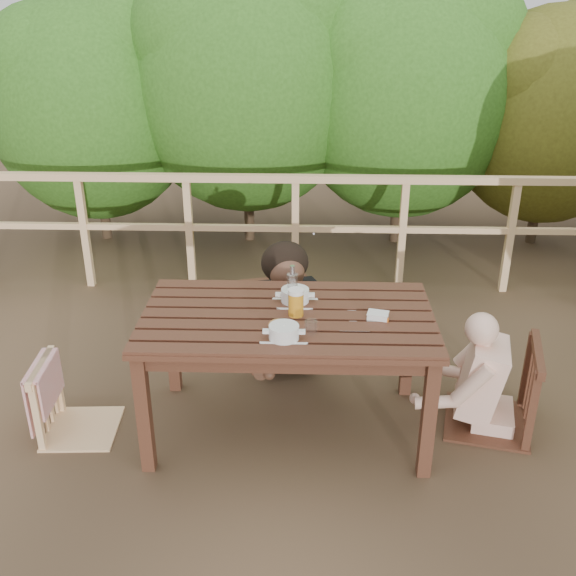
{
  "coord_description": "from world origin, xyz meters",
  "views": [
    {
      "loc": [
        0.11,
        -3.26,
        2.44
      ],
      "look_at": [
        0.0,
        0.05,
        0.9
      ],
      "focal_mm": 41.23,
      "sensor_mm": 36.0,
      "label": 1
    }
  ],
  "objects_px": {
    "table": "(288,374)",
    "tumbler": "(311,328)",
    "woman": "(280,264)",
    "soup_near": "(284,333)",
    "soup_far": "(295,296)",
    "butter_tub": "(378,317)",
    "chair_far": "(280,294)",
    "diner_right": "(504,337)",
    "bottle": "(292,287)",
    "bread_roll": "(278,325)",
    "chair_right": "(497,349)",
    "beer_glass": "(296,304)",
    "chair_left": "(74,368)"
  },
  "relations": [
    {
      "from": "bread_roll",
      "to": "chair_right",
      "type": "bearing_deg",
      "value": 11.27
    },
    {
      "from": "chair_far",
      "to": "beer_glass",
      "type": "xyz_separation_m",
      "value": [
        0.13,
        -0.86,
        0.35
      ]
    },
    {
      "from": "woman",
      "to": "tumbler",
      "type": "xyz_separation_m",
      "value": [
        0.21,
        -1.08,
        0.09
      ]
    },
    {
      "from": "chair_left",
      "to": "bread_roll",
      "type": "height_order",
      "value": "chair_left"
    },
    {
      "from": "butter_tub",
      "to": "tumbler",
      "type": "bearing_deg",
      "value": -141.2
    },
    {
      "from": "soup_far",
      "to": "beer_glass",
      "type": "bearing_deg",
      "value": -87.22
    },
    {
      "from": "chair_left",
      "to": "butter_tub",
      "type": "bearing_deg",
      "value": -92.0
    },
    {
      "from": "woman",
      "to": "bread_roll",
      "type": "height_order",
      "value": "woman"
    },
    {
      "from": "woman",
      "to": "soup_near",
      "type": "xyz_separation_m",
      "value": [
        0.07,
        -1.14,
        0.09
      ]
    },
    {
      "from": "chair_left",
      "to": "beer_glass",
      "type": "height_order",
      "value": "beer_glass"
    },
    {
      "from": "table",
      "to": "woman",
      "type": "height_order",
      "value": "woman"
    },
    {
      "from": "soup_near",
      "to": "soup_far",
      "type": "distance_m",
      "value": 0.44
    },
    {
      "from": "chair_right",
      "to": "soup_near",
      "type": "xyz_separation_m",
      "value": [
        -1.22,
        -0.36,
        0.28
      ]
    },
    {
      "from": "butter_tub",
      "to": "soup_near",
      "type": "bearing_deg",
      "value": -141.19
    },
    {
      "from": "soup_far",
      "to": "bread_roll",
      "type": "relative_size",
      "value": 2.43
    },
    {
      "from": "woman",
      "to": "soup_near",
      "type": "relative_size",
      "value": 5.3
    },
    {
      "from": "table",
      "to": "soup_far",
      "type": "bearing_deg",
      "value": 77.38
    },
    {
      "from": "bottle",
      "to": "tumbler",
      "type": "bearing_deg",
      "value": -71.71
    },
    {
      "from": "woman",
      "to": "soup_far",
      "type": "relative_size",
      "value": 5.15
    },
    {
      "from": "chair_left",
      "to": "chair_far",
      "type": "height_order",
      "value": "chair_far"
    },
    {
      "from": "table",
      "to": "beer_glass",
      "type": "relative_size",
      "value": 9.52
    },
    {
      "from": "table",
      "to": "chair_left",
      "type": "xyz_separation_m",
      "value": [
        -1.22,
        -0.07,
        0.06
      ]
    },
    {
      "from": "chair_left",
      "to": "chair_far",
      "type": "relative_size",
      "value": 0.89
    },
    {
      "from": "chair_far",
      "to": "tumbler",
      "type": "bearing_deg",
      "value": -92.58
    },
    {
      "from": "table",
      "to": "butter_tub",
      "type": "height_order",
      "value": "butter_tub"
    },
    {
      "from": "soup_far",
      "to": "bread_roll",
      "type": "bearing_deg",
      "value": -103.73
    },
    {
      "from": "chair_far",
      "to": "tumbler",
      "type": "relative_size",
      "value": 11.82
    },
    {
      "from": "diner_right",
      "to": "soup_near",
      "type": "xyz_separation_m",
      "value": [
        -1.25,
        -0.36,
        0.2
      ]
    },
    {
      "from": "woman",
      "to": "soup_near",
      "type": "bearing_deg",
      "value": 79.75
    },
    {
      "from": "woman",
      "to": "bread_roll",
      "type": "distance_m",
      "value": 1.04
    },
    {
      "from": "woman",
      "to": "bottle",
      "type": "height_order",
      "value": "woman"
    },
    {
      "from": "bread_roll",
      "to": "beer_glass",
      "type": "xyz_separation_m",
      "value": [
        0.09,
        0.16,
        0.05
      ]
    },
    {
      "from": "tumbler",
      "to": "soup_far",
      "type": "bearing_deg",
      "value": 103.74
    },
    {
      "from": "tumbler",
      "to": "chair_right",
      "type": "bearing_deg",
      "value": 15.11
    },
    {
      "from": "chair_left",
      "to": "bread_roll",
      "type": "xyz_separation_m",
      "value": [
        1.18,
        -0.1,
        0.35
      ]
    },
    {
      "from": "chair_right",
      "to": "beer_glass",
      "type": "xyz_separation_m",
      "value": [
        -1.16,
        -0.09,
        0.32
      ]
    },
    {
      "from": "woman",
      "to": "beer_glass",
      "type": "distance_m",
      "value": 0.9
    },
    {
      "from": "table",
      "to": "chair_right",
      "type": "height_order",
      "value": "chair_right"
    },
    {
      "from": "diner_right",
      "to": "soup_far",
      "type": "height_order",
      "value": "diner_right"
    },
    {
      "from": "table",
      "to": "tumbler",
      "type": "bearing_deg",
      "value": -58.4
    },
    {
      "from": "soup_far",
      "to": "bottle",
      "type": "height_order",
      "value": "bottle"
    },
    {
      "from": "soup_far",
      "to": "diner_right",
      "type": "bearing_deg",
      "value": -3.91
    },
    {
      "from": "chair_right",
      "to": "soup_near",
      "type": "relative_size",
      "value": 3.89
    },
    {
      "from": "chair_left",
      "to": "butter_tub",
      "type": "height_order",
      "value": "chair_left"
    },
    {
      "from": "soup_near",
      "to": "bread_roll",
      "type": "xyz_separation_m",
      "value": [
        -0.03,
        0.11,
        -0.01
      ]
    },
    {
      "from": "chair_far",
      "to": "beer_glass",
      "type": "distance_m",
      "value": 0.94
    },
    {
      "from": "diner_right",
      "to": "woman",
      "type": "bearing_deg",
      "value": 72.28
    },
    {
      "from": "soup_far",
      "to": "butter_tub",
      "type": "bearing_deg",
      "value": -23.56
    },
    {
      "from": "woman",
      "to": "soup_far",
      "type": "height_order",
      "value": "woman"
    },
    {
      "from": "table",
      "to": "woman",
      "type": "xyz_separation_m",
      "value": [
        -0.08,
        0.87,
        0.33
      ]
    }
  ]
}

